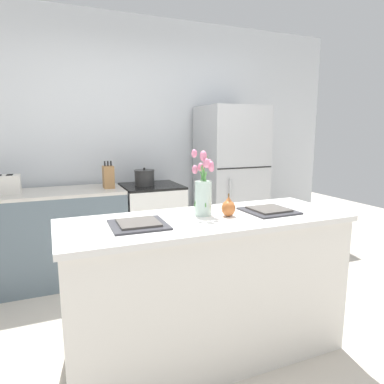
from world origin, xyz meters
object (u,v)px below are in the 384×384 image
(plate_setting_left, at_px, (138,224))
(flower_vase, at_px, (204,191))
(toaster, at_px, (5,184))
(cooking_pot, at_px, (144,178))
(pear_figurine, at_px, (228,207))
(stove_range, at_px, (152,226))
(plate_setting_right, at_px, (269,210))
(refrigerator, at_px, (230,183))
(knife_block, at_px, (108,177))

(plate_setting_left, bearing_deg, flower_vase, 10.75)
(toaster, relative_size, cooking_pot, 1.33)
(pear_figurine, relative_size, toaster, 0.52)
(stove_range, xyz_separation_m, plate_setting_right, (0.34, -1.62, 0.50))
(toaster, bearing_deg, plate_setting_left, -63.10)
(flower_vase, relative_size, plate_setting_right, 1.31)
(refrigerator, relative_size, toaster, 6.22)
(stove_range, xyz_separation_m, knife_block, (-0.45, -0.02, 0.56))
(pear_figurine, height_order, cooking_pot, cooking_pot)
(refrigerator, distance_m, cooking_pot, 1.03)
(toaster, xyz_separation_m, cooking_pot, (1.30, -0.01, -0.00))
(pear_figurine, distance_m, toaster, 2.15)
(refrigerator, relative_size, pear_figurine, 12.01)
(cooking_pot, bearing_deg, stove_range, -4.92)
(plate_setting_left, xyz_separation_m, cooking_pot, (0.47, 1.62, 0.04))
(plate_setting_left, bearing_deg, refrigerator, 47.31)
(stove_range, height_order, knife_block, knife_block)
(flower_vase, bearing_deg, stove_range, 86.42)
(refrigerator, bearing_deg, stove_range, -179.96)
(stove_range, relative_size, plate_setting_right, 2.83)
(pear_figurine, relative_size, plate_setting_left, 0.45)
(flower_vase, height_order, knife_block, flower_vase)
(flower_vase, bearing_deg, plate_setting_left, -169.25)
(toaster, bearing_deg, flower_vase, -50.52)
(pear_figurine, distance_m, plate_setting_right, 0.31)
(refrigerator, relative_size, plate_setting_right, 5.43)
(stove_range, distance_m, flower_vase, 1.66)
(flower_vase, height_order, pear_figurine, flower_vase)
(plate_setting_right, xyz_separation_m, toaster, (-1.71, 1.63, 0.04))
(flower_vase, bearing_deg, toaster, 129.48)
(toaster, bearing_deg, plate_setting_right, -43.61)
(pear_figurine, bearing_deg, flower_vase, 146.07)
(flower_vase, relative_size, knife_block, 1.56)
(stove_range, distance_m, plate_setting_right, 1.73)
(plate_setting_right, distance_m, knife_block, 1.78)
(flower_vase, xyz_separation_m, toaster, (-1.27, 1.55, -0.10))
(pear_figurine, bearing_deg, cooking_pot, 93.75)
(cooking_pot, bearing_deg, toaster, 179.68)
(refrigerator, distance_m, flower_vase, 1.87)
(plate_setting_right, relative_size, cooking_pot, 1.52)
(plate_setting_right, xyz_separation_m, knife_block, (-0.79, 1.60, 0.07))
(plate_setting_left, bearing_deg, toaster, 116.90)
(stove_range, xyz_separation_m, cooking_pot, (-0.07, 0.01, 0.54))
(flower_vase, distance_m, cooking_pot, 1.54)
(flower_vase, relative_size, plate_setting_left, 1.31)
(pear_figurine, bearing_deg, stove_range, 91.24)
(refrigerator, distance_m, plate_setting_left, 2.20)
(plate_setting_right, bearing_deg, toaster, 136.39)
(toaster, relative_size, knife_block, 1.04)
(refrigerator, bearing_deg, pear_figurine, -119.45)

